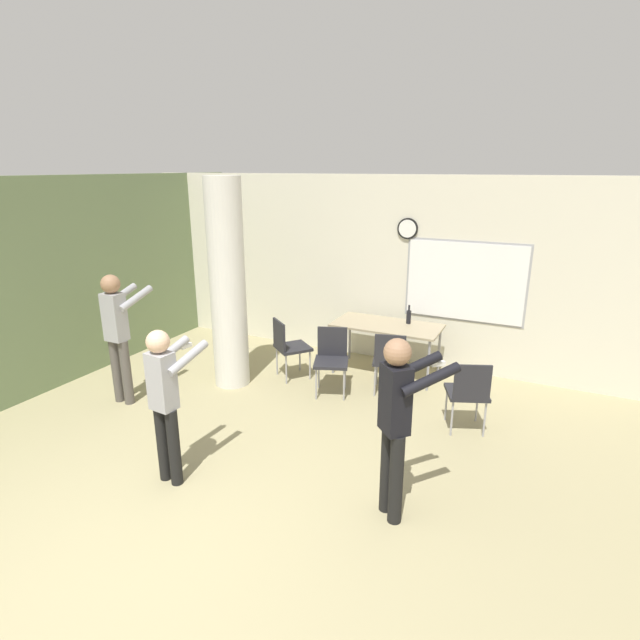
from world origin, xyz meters
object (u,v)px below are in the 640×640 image
Objects in this scene: person_playing_front at (165,395)px; bottle_on_table at (409,316)px; chair_table_front at (332,356)px; chair_mid_room at (468,390)px; person_watching_back at (118,329)px; folding_table at (387,328)px; person_playing_side at (397,416)px; chair_table_left at (288,344)px; chair_table_right at (390,358)px.

bottle_on_table is at bearing 70.31° from person_playing_front.
chair_mid_room is (1.82, -0.29, 0.00)m from chair_table_front.
person_watching_back is (-4.09, -1.12, 0.47)m from chair_mid_room.
bottle_on_table reaches higher than folding_table.
person_playing_side is (1.51, -2.03, 0.45)m from chair_table_front.
person_playing_side is 1.06× the size of person_playing_front.
chair_table_front is at bearing 31.82° from person_watching_back.
chair_mid_room is (2.56, -0.45, 0.00)m from chair_table_left.
bottle_on_table is at bearing 34.17° from folding_table.
folding_table is 0.99× the size of person_playing_front.
person_playing_side is 3.83m from person_watching_back.
chair_table_right is 2.48m from person_playing_side.
chair_table_right is at bearing 109.12° from person_playing_side.
chair_table_right is at bearing 65.06° from person_playing_front.
person_watching_back is at bearing 148.45° from person_playing_front.
chair_table_left is at bearing -147.26° from bottle_on_table.
person_playing_side is at bearing 11.87° from person_playing_front.
folding_table is 0.91× the size of person_watching_back.
chair_mid_room is 1.81m from person_playing_side.
person_watching_back is at bearing -134.37° from chair_table_left.
chair_mid_room is at bearing 80.03° from person_playing_side.
chair_table_right is at bearing 29.44° from person_watching_back.
bottle_on_table is at bearing 32.74° from chair_table_left.
chair_table_right is 3.04m from person_playing_front.
person_watching_back is (-3.78, 0.62, 0.03)m from person_playing_side.
bottle_on_table is 3.77m from person_playing_front.
person_playing_side is at bearing -70.14° from folding_table.
bottle_on_table is 0.18× the size of person_playing_front.
person_playing_front reaches higher than chair_mid_room.
chair_mid_room is 0.54× the size of person_playing_side.
person_watching_back is (-2.72, -2.32, 0.28)m from folding_table.
bottle_on_table is 1.76m from chair_table_left.
chair_table_right is at bearing -67.53° from folding_table.
chair_table_front is 1.00× the size of chair_mid_room.
person_watching_back reaches higher than chair_table_front.
bottle_on_table is at bearing 90.16° from chair_table_right.
chair_table_left is at bearing 94.02° from person_playing_front.
chair_table_front is (0.74, -0.15, 0.00)m from chair_table_left.
person_watching_back is at bearing -150.56° from chair_table_right.
person_playing_front is (1.71, -1.05, -0.08)m from person_watching_back.
folding_table is at bearing 109.86° from person_playing_side.
chair_table_left is 0.54× the size of person_playing_side.
person_watching_back reaches higher than folding_table.
person_watching_back is 1.09× the size of person_playing_front.
chair_mid_room is at bearing -41.42° from folding_table.
chair_table_front is 0.54× the size of person_playing_side.
chair_mid_room is at bearing 15.28° from person_watching_back.
chair_table_front is 2.57m from person_playing_side.
person_playing_side is at bearing -44.03° from chair_table_left.
folding_table is 1.43m from chair_table_left.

